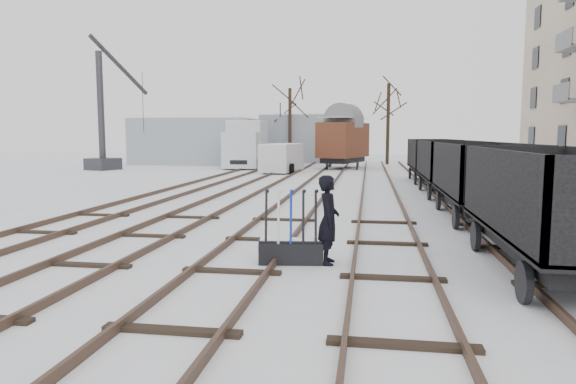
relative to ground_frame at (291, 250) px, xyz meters
name	(u,v)px	position (x,y,z in m)	size (l,w,h in m)	color
ground	(232,273)	(-1.01, -0.88, -0.28)	(120.00, 120.00, 0.00)	white
tracks	(312,191)	(-1.01, 12.79, -0.21)	(13.90, 52.00, 0.16)	black
shed_left	(197,141)	(-14.01, 35.12, 1.76)	(10.00, 8.00, 4.10)	#99A3AD
shed_right	(301,138)	(-5.01, 39.12, 1.96)	(7.00, 6.00, 4.50)	#99A3AD
ground_frame	(291,250)	(0.00, 0.00, 0.00)	(1.34, 0.58, 1.49)	black
worker	(329,220)	(0.75, 0.10, 0.62)	(0.66, 0.43, 1.81)	black
freight_wagon_a	(556,227)	(4.99, -0.05, 0.61)	(2.30, 5.75, 2.35)	black
freight_wagon_b	(482,190)	(4.99, 6.35, 0.61)	(2.30, 5.75, 2.35)	black
freight_wagon_c	(450,175)	(4.99, 12.75, 0.61)	(2.30, 5.75, 2.35)	black
freight_wagon_d	(432,166)	(4.99, 19.15, 0.61)	(2.30, 5.75, 2.35)	black
box_van_wagon	(343,139)	(-0.45, 29.79, 1.98)	(4.19, 5.68, 3.88)	black
lorry	(246,143)	(-8.24, 30.27, 1.62)	(3.17, 8.32, 3.70)	black
panel_van	(282,157)	(-4.41, 24.82, 0.75)	(2.50, 4.71, 1.99)	silver
crane	(103,135)	(-18.01, 25.59, 2.29)	(2.51, 5.82, 9.77)	#2E2D32
tree_far_left	(290,126)	(-5.53, 35.65, 3.07)	(0.30, 0.30, 6.72)	black
tree_far_right	(388,124)	(3.12, 35.87, 3.23)	(0.30, 0.30, 7.03)	black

